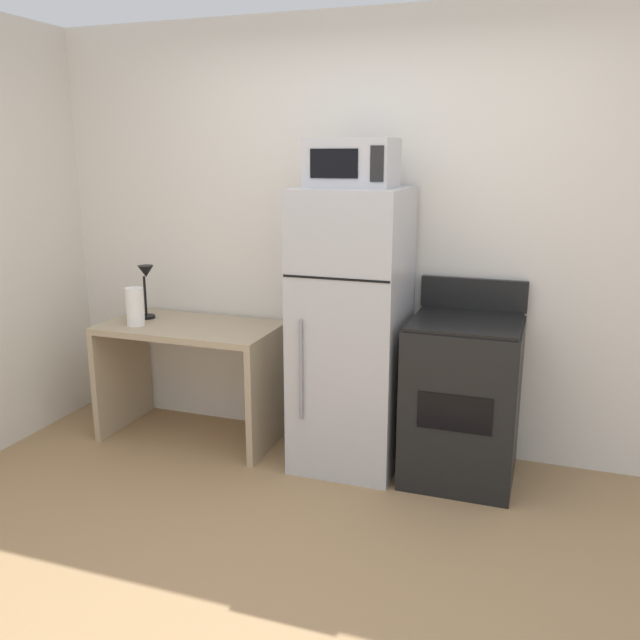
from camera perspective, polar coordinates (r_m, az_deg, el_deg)
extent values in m
plane|color=#9E7A51|center=(3.04, -4.01, -22.27)|extent=(12.00, 12.00, 0.00)
cube|color=silver|center=(4.09, 5.16, 7.02)|extent=(5.00, 0.10, 2.60)
cube|color=tan|center=(4.28, -11.05, -0.64)|extent=(1.11, 0.61, 0.04)
cube|color=tan|center=(4.67, -16.55, -4.53)|extent=(0.04, 0.61, 0.71)
cube|color=tan|center=(4.16, -4.37, -6.28)|extent=(0.04, 0.61, 0.71)
cylinder|color=black|center=(4.51, -14.62, 0.27)|extent=(0.11, 0.11, 0.02)
cylinder|color=black|center=(4.48, -14.73, 2.00)|extent=(0.02, 0.02, 0.26)
cone|color=black|center=(4.41, -14.69, 4.05)|extent=(0.10, 0.10, 0.08)
cylinder|color=white|center=(4.31, -15.56, 1.11)|extent=(0.11, 0.11, 0.24)
cube|color=#B7B7BC|center=(3.84, 2.73, -0.88)|extent=(0.60, 0.62, 1.62)
cube|color=black|center=(3.47, 1.31, 3.54)|extent=(0.58, 0.00, 0.01)
cylinder|color=gray|center=(3.65, -1.66, -4.33)|extent=(0.02, 0.02, 0.57)
cube|color=#B7B7BC|center=(3.69, 2.81, 13.27)|extent=(0.46, 0.34, 0.26)
cube|color=black|center=(3.54, 1.19, 13.25)|extent=(0.26, 0.01, 0.15)
cube|color=black|center=(3.48, 4.90, 13.19)|extent=(0.07, 0.01, 0.18)
cube|color=black|center=(3.84, 12.06, -6.83)|extent=(0.61, 0.60, 0.90)
cube|color=black|center=(3.70, 12.42, -0.16)|extent=(0.58, 0.58, 0.02)
cube|color=black|center=(3.95, 13.01, 2.19)|extent=(0.61, 0.04, 0.18)
cube|color=black|center=(3.54, 11.44, -7.84)|extent=(0.39, 0.01, 0.20)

